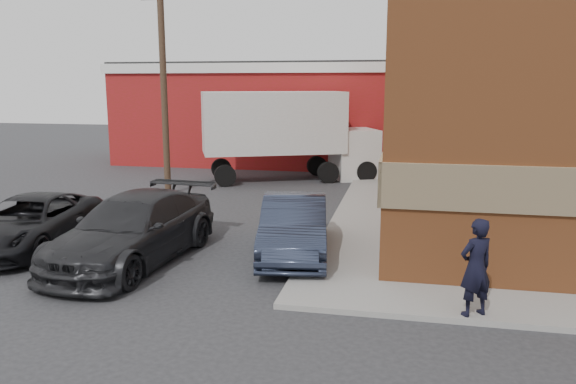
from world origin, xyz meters
The scene contains 9 objects.
ground centered at (0.00, 0.00, 0.00)m, with size 90.00×90.00×0.00m, color #28282B.
sidewalk_west centered at (0.60, 9.00, 0.06)m, with size 1.80×18.00×0.12m, color gray.
warehouse centered at (-6.00, 20.00, 2.81)m, with size 16.30×8.30×5.60m.
utility_pole centered at (-7.50, 9.00, 4.75)m, with size 2.00×0.26×9.00m.
man centered at (3.36, -1.55, 1.07)m, with size 0.69×0.45×1.90m, color black.
sedan centered at (-0.80, 1.85, 0.78)m, with size 1.65×4.73×1.56m, color #272E42.
suv_a centered at (-8.03, 1.01, 0.72)m, with size 2.38×5.15×1.43m, color black.
suv_b centered at (-4.67, 0.50, 0.85)m, with size 2.37×5.83×1.69m, color #242527.
box_truck centered at (-3.26, 13.35, 2.37)m, with size 8.61×5.49×4.10m.
Camera 1 is at (1.96, -12.13, 4.46)m, focal length 35.00 mm.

